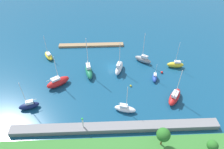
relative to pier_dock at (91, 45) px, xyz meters
The scene contains 18 objects.
water 16.41m from the pier_dock, 119.14° to the left, with size 160.00×160.00×0.00m, color navy.
pier_dock is the anchor object (origin of this frame).
breakwater 42.65m from the pier_dock, 100.80° to the left, with size 56.23×2.81×1.56m, color gray.
harbor_beacon 42.02m from the pier_dock, 89.28° to the left, with size 0.56×0.56×3.73m.
park_tree_east 51.46m from the pier_dock, 111.83° to the left, with size 3.36×3.36×5.86m.
park_tree_center 58.68m from the pier_dock, 120.84° to the left, with size 2.56×2.56×4.57m.
sailboat_red_off_beacon 26.01m from the pier_dock, 66.98° to the left, with size 8.14×6.78×11.67m.
sailboat_yellow_along_channel 18.26m from the pier_dock, 25.88° to the left, with size 5.03×6.43×9.76m.
sailboat_white_east_end 20.41m from the pier_dock, 121.57° to the left, with size 4.36×7.56×11.72m.
sailboat_blue_by_breakwater 31.84m from the pier_dock, 135.53° to the left, with size 2.59×4.77×6.73m.
sailboat_green_near_pier 18.56m from the pier_dock, 89.56° to the left, with size 3.68×8.26×14.95m.
sailboat_navy_lone_north 37.62m from the pier_dock, 62.77° to the left, with size 6.19×3.47×10.45m.
sailboat_gray_far_north 23.62m from the pier_dock, 148.95° to the left, with size 6.56×5.52×12.26m.
sailboat_red_far_south 41.78m from the pier_dock, 130.00° to the left, with size 6.55×7.96×11.57m.
sailboat_yellow_inner_mooring 35.48m from the pier_dock, 153.53° to the left, with size 6.25×2.62×10.68m.
sailboat_white_west_end 37.46m from the pier_dock, 107.38° to the left, with size 6.63×3.66×10.01m.
mooring_buoy_yellow 29.10m from the pier_dock, 118.92° to the left, with size 0.66×0.66×0.66m, color yellow.
mooring_buoy_red 32.28m from the pier_dock, 143.69° to the left, with size 0.85×0.85×0.85m, color red.
Camera 1 is at (2.23, 59.51, 47.39)m, focal length 32.46 mm.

